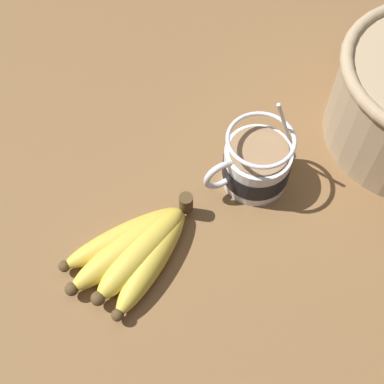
{
  "coord_description": "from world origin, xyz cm",
  "views": [
    {
      "loc": [
        22.68,
        37.59,
        72.01
      ],
      "look_at": [
        5.78,
        3.08,
        8.36
      ],
      "focal_mm": 50.0,
      "sensor_mm": 36.0,
      "label": 1
    }
  ],
  "objects": [
    {
      "name": "table",
      "position": [
        0.0,
        0.0,
        1.96
      ],
      "size": [
        126.53,
        126.53,
        3.93
      ],
      "color": "brown",
      "rests_on": "ground"
    },
    {
      "name": "banana_bunch",
      "position": [
        16.01,
        6.66,
        5.93
      ],
      "size": [
        20.71,
        13.69,
        4.39
      ],
      "color": "#4C381E",
      "rests_on": "table"
    },
    {
      "name": "coffee_mug",
      "position": [
        -4.72,
        2.68,
        7.91
      ],
      "size": [
        15.8,
        9.89,
        16.28
      ],
      "color": "silver",
      "rests_on": "table"
    }
  ]
}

